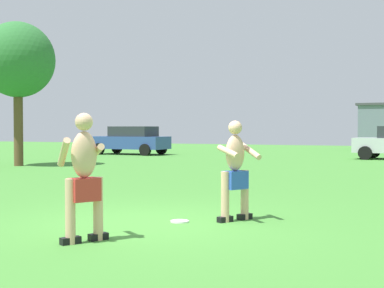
{
  "coord_description": "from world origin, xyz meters",
  "views": [
    {
      "loc": [
        4.1,
        -7.47,
        1.48
      ],
      "look_at": [
        0.56,
        0.5,
        1.23
      ],
      "focal_mm": 51.31,
      "sensor_mm": 36.0,
      "label": 1
    }
  ],
  "objects_px": {
    "player_near": "(235,168)",
    "car_blue_near_post": "(131,140)",
    "player_in_red": "(84,174)",
    "tree_behind_players": "(18,61)",
    "frisbee": "(180,221)"
  },
  "relations": [
    {
      "from": "car_blue_near_post",
      "to": "player_in_red",
      "type": "bearing_deg",
      "value": -61.18
    },
    {
      "from": "player_in_red",
      "to": "tree_behind_players",
      "type": "xyz_separation_m",
      "value": [
        -10.82,
        11.0,
        3.24
      ]
    },
    {
      "from": "player_in_red",
      "to": "frisbee",
      "type": "height_order",
      "value": "player_in_red"
    },
    {
      "from": "player_in_red",
      "to": "tree_behind_players",
      "type": "distance_m",
      "value": 15.76
    },
    {
      "from": "frisbee",
      "to": "car_blue_near_post",
      "type": "height_order",
      "value": "car_blue_near_post"
    },
    {
      "from": "player_near",
      "to": "frisbee",
      "type": "xyz_separation_m",
      "value": [
        -0.76,
        -0.48,
        -0.83
      ]
    },
    {
      "from": "player_near",
      "to": "player_in_red",
      "type": "xyz_separation_m",
      "value": [
        -1.25,
        -2.35,
        0.05
      ]
    },
    {
      "from": "player_in_red",
      "to": "tree_behind_players",
      "type": "height_order",
      "value": "tree_behind_players"
    },
    {
      "from": "player_near",
      "to": "car_blue_near_post",
      "type": "height_order",
      "value": "player_near"
    },
    {
      "from": "car_blue_near_post",
      "to": "tree_behind_players",
      "type": "height_order",
      "value": "tree_behind_players"
    },
    {
      "from": "player_near",
      "to": "tree_behind_players",
      "type": "distance_m",
      "value": 15.2
    },
    {
      "from": "player_in_red",
      "to": "car_blue_near_post",
      "type": "bearing_deg",
      "value": 118.82
    },
    {
      "from": "car_blue_near_post",
      "to": "tree_behind_players",
      "type": "bearing_deg",
      "value": -86.04
    },
    {
      "from": "player_in_red",
      "to": "frisbee",
      "type": "bearing_deg",
      "value": 75.24
    },
    {
      "from": "player_near",
      "to": "car_blue_near_post",
      "type": "relative_size",
      "value": 0.37
    }
  ]
}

